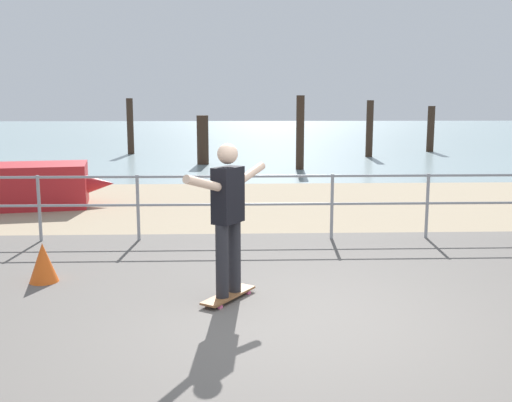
{
  "coord_description": "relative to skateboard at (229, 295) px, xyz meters",
  "views": [
    {
      "loc": [
        -0.63,
        -5.56,
        2.17
      ],
      "look_at": [
        -0.35,
        2.0,
        0.9
      ],
      "focal_mm": 41.79,
      "sensor_mm": 36.0,
      "label": 1
    }
  ],
  "objects": [
    {
      "name": "traffic_cone",
      "position": [
        -2.23,
        0.74,
        0.18
      ],
      "size": [
        0.36,
        0.36,
        0.5
      ],
      "primitive_type": "cone",
      "color": "#E55919",
      "rests_on": "ground"
    },
    {
      "name": "skateboard",
      "position": [
        0.0,
        0.0,
        0.0
      ],
      "size": [
        0.61,
        0.78,
        0.08
      ],
      "color": "brown",
      "rests_on": "ground"
    },
    {
      "name": "beach_strip",
      "position": [
        0.7,
        6.29,
        -0.07
      ],
      "size": [
        24.0,
        6.0,
        0.04
      ],
      "primitive_type": "cube",
      "color": "tan",
      "rests_on": "ground"
    },
    {
      "name": "groyne_post_2",
      "position": [
        2.16,
        12.6,
        1.11
      ],
      "size": [
        0.26,
        0.26,
        2.35
      ],
      "primitive_type": "cylinder",
      "color": "#332319",
      "rests_on": "ground"
    },
    {
      "name": "groyne_post_1",
      "position": [
        -1.0,
        14.23,
        0.78
      ],
      "size": [
        0.4,
        0.4,
        1.69
      ],
      "primitive_type": "cylinder",
      "color": "#332319",
      "rests_on": "ground"
    },
    {
      "name": "skateboarder",
      "position": [
        0.0,
        -0.0,
        0.95
      ],
      "size": [
        0.87,
        1.26,
        1.65
      ],
      "color": "#26262B",
      "rests_on": "skateboard"
    },
    {
      "name": "groyne_post_0",
      "position": [
        -4.17,
        18.39,
        1.07
      ],
      "size": [
        0.27,
        0.27,
        2.29
      ],
      "primitive_type": "cylinder",
      "color": "#332319",
      "rests_on": "ground"
    },
    {
      "name": "sea_surface",
      "position": [
        0.7,
        34.29,
        -0.07
      ],
      "size": [
        72.0,
        50.0,
        0.04
      ],
      "primitive_type": "cube",
      "color": "#849EA3",
      "rests_on": "ground"
    },
    {
      "name": "groyne_post_4",
      "position": [
        8.5,
        19.08,
        0.91
      ],
      "size": [
        0.3,
        0.3,
        1.97
      ],
      "primitive_type": "cylinder",
      "color": "#332319",
      "rests_on": "ground"
    },
    {
      "name": "groyne_post_3",
      "position": [
        5.33,
        16.78,
        1.03
      ],
      "size": [
        0.27,
        0.27,
        2.2
      ],
      "primitive_type": "cylinder",
      "color": "#332319",
      "rests_on": "ground"
    },
    {
      "name": "ground_plane",
      "position": [
        0.7,
        -1.71,
        -0.07
      ],
      "size": [
        24.0,
        10.0,
        0.04
      ],
      "primitive_type": "cube",
      "color": "#605B56",
      "rests_on": "ground"
    },
    {
      "name": "railing_fence",
      "position": [
        0.09,
        2.89,
        0.63
      ],
      "size": [
        12.18,
        0.05,
        1.05
      ],
      "color": "gray",
      "rests_on": "ground"
    }
  ]
}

